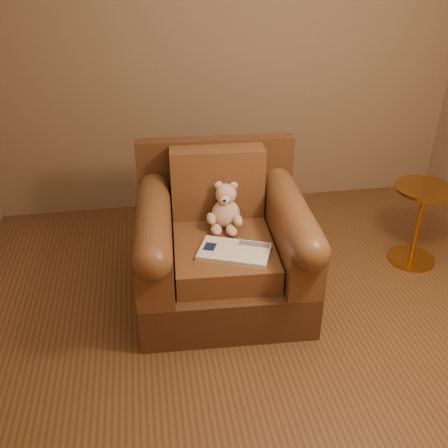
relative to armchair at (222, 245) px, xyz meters
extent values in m
plane|color=brown|center=(0.27, -0.62, -0.37)|extent=(4.00, 4.00, 0.00)
cube|color=#80684F|center=(0.27, 1.38, 0.98)|extent=(4.00, 0.02, 2.70)
cube|color=#4E2F1A|center=(0.00, -0.05, -0.22)|extent=(1.12, 1.07, 0.30)
cube|color=#4E2F1A|center=(0.02, 0.41, 0.26)|extent=(1.07, 0.17, 0.66)
cube|color=brown|center=(-0.01, -0.10, 0.01)|extent=(0.66, 0.78, 0.16)
cube|color=brown|center=(0.01, 0.27, 0.33)|extent=(0.63, 0.20, 0.48)
cube|color=brown|center=(-0.43, -0.08, 0.10)|extent=(0.26, 0.92, 0.34)
cube|color=brown|center=(0.42, -0.12, 0.10)|extent=(0.26, 0.92, 0.34)
cylinder|color=brown|center=(-0.43, -0.08, 0.27)|extent=(0.26, 0.92, 0.21)
cylinder|color=brown|center=(0.42, -0.12, 0.27)|extent=(0.26, 0.92, 0.21)
ellipsoid|color=beige|center=(0.04, 0.10, 0.18)|extent=(0.19, 0.17, 0.20)
sphere|color=beige|center=(0.05, 0.11, 0.31)|extent=(0.14, 0.14, 0.14)
ellipsoid|color=beige|center=(0.00, 0.13, 0.37)|extent=(0.05, 0.03, 0.05)
ellipsoid|color=beige|center=(0.09, 0.10, 0.37)|extent=(0.05, 0.03, 0.05)
ellipsoid|color=beige|center=(0.03, 0.05, 0.30)|extent=(0.06, 0.04, 0.05)
sphere|color=black|center=(0.02, 0.03, 0.31)|extent=(0.02, 0.02, 0.02)
ellipsoid|color=beige|center=(-0.06, 0.05, 0.18)|extent=(0.06, 0.12, 0.06)
ellipsoid|color=beige|center=(0.10, 0.00, 0.18)|extent=(0.06, 0.12, 0.06)
ellipsoid|color=beige|center=(-0.04, 0.00, 0.12)|extent=(0.07, 0.12, 0.06)
ellipsoid|color=beige|center=(0.06, -0.02, 0.12)|extent=(0.07, 0.12, 0.06)
cube|color=beige|center=(0.03, -0.25, 0.10)|extent=(0.48, 0.39, 0.03)
cube|color=white|center=(-0.06, -0.21, 0.12)|extent=(0.28, 0.31, 0.00)
cube|color=white|center=(0.13, -0.29, 0.12)|extent=(0.28, 0.31, 0.00)
cube|color=beige|center=(0.03, -0.25, 0.12)|extent=(0.10, 0.24, 0.00)
cube|color=#0F1638|center=(-0.11, -0.19, 0.12)|extent=(0.10, 0.11, 0.00)
cube|color=slate|center=(0.17, -0.21, 0.12)|extent=(0.19, 0.12, 0.00)
cylinder|color=#BF8234|center=(1.47, 0.14, -0.36)|extent=(0.35, 0.35, 0.03)
cylinder|color=#BF8234|center=(1.47, 0.14, -0.07)|extent=(0.03, 0.03, 0.56)
cylinder|color=#BF8234|center=(1.47, 0.14, 0.23)|extent=(0.43, 0.43, 0.02)
cylinder|color=#BF8234|center=(1.47, 0.14, 0.21)|extent=(0.03, 0.03, 0.02)
camera|label=1|loc=(-0.45, -2.73, 1.72)|focal=40.00mm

